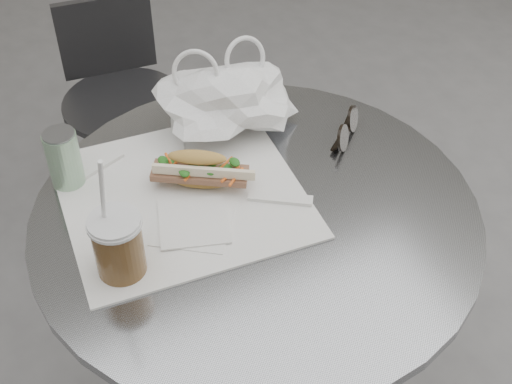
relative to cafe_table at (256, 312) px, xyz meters
name	(u,v)px	position (x,y,z in m)	size (l,w,h in m)	color
cafe_table	(256,312)	(0.00, 0.00, 0.00)	(0.76, 0.76, 0.74)	slate
chair_far	(126,128)	(0.03, 0.90, -0.17)	(0.34, 0.36, 0.65)	#2E2E31
sandwich_paper	(182,195)	(-0.10, 0.09, 0.28)	(0.40, 0.38, 0.00)	white
banh_mi	(199,170)	(-0.06, 0.10, 0.31)	(0.21, 0.18, 0.07)	tan
iced_coffee	(118,245)	(-0.24, -0.02, 0.33)	(0.08, 0.08, 0.24)	brown
sunglasses	(346,130)	(0.24, 0.10, 0.29)	(0.10, 0.09, 0.05)	black
plastic_bag	(227,101)	(0.06, 0.23, 0.34)	(0.24, 0.19, 0.12)	white
napkin_stack	(194,223)	(-0.11, 0.02, 0.28)	(0.17, 0.17, 0.01)	white
drink_can	(64,159)	(-0.26, 0.21, 0.33)	(0.06, 0.06, 0.11)	#5EA266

